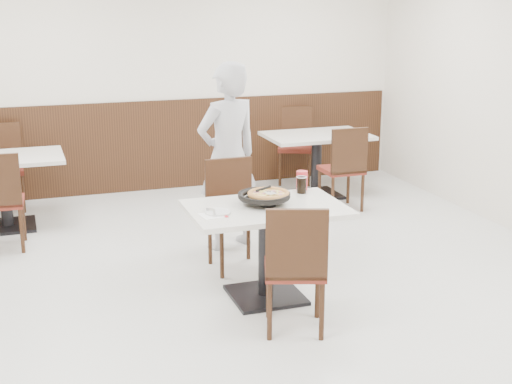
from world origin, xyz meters
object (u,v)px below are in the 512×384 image
object	(u,v)px
pizza	(269,196)
red_cup	(302,180)
pizza_pan	(264,199)
bg_chair_left_near	(0,200)
bg_table_right	(316,165)
bg_chair_right_far	(295,146)
cola_glass	(302,185)
bg_chair_right_near	(341,168)
bg_table_left	(5,192)
main_table	(266,252)
chair_far	(235,216)
side_plate	(218,212)
diner_person	(228,157)
bg_chair_left_far	(3,169)
chair_near	(295,266)

from	to	relation	value
pizza	red_cup	bearing A→B (deg)	36.64
pizza_pan	bg_chair_left_near	xyz separation A→B (m)	(-1.98, 1.81, -0.32)
bg_table_right	bg_chair_right_far	world-z (taller)	bg_chair_right_far
cola_glass	red_cup	xyz separation A→B (m)	(0.04, 0.09, 0.02)
pizza	bg_chair_right_near	bearing A→B (deg)	51.60
bg_table_left	bg_chair_left_near	size ratio (longest dim) A/B	1.26
main_table	chair_far	distance (m)	0.68
chair_far	side_plate	world-z (taller)	chair_far
red_cup	bg_chair_left_near	bearing A→B (deg)	148.05
red_cup	bg_chair_left_near	xyz separation A→B (m)	(-2.42, 1.51, -0.35)
diner_person	bg_chair_left_near	world-z (taller)	diner_person
side_plate	diner_person	world-z (taller)	diner_person
pizza	cola_glass	distance (m)	0.41
chair_far	bg_chair_right_near	world-z (taller)	same
diner_person	chair_far	bearing A→B (deg)	62.11
bg_table_left	bg_chair_left_near	world-z (taller)	bg_chair_left_near
bg_chair_left_far	chair_far	bearing A→B (deg)	126.48
cola_glass	red_cup	world-z (taller)	red_cup
main_table	chair_far	xyz separation A→B (m)	(-0.04, 0.67, 0.10)
diner_person	bg_table_left	xyz separation A→B (m)	(-2.00, 1.27, -0.50)
bg_chair_left_far	pizza_pan	bearing A→B (deg)	121.34
chair_near	bg_table_right	bearing A→B (deg)	82.89
bg_chair_right_near	main_table	bearing A→B (deg)	-128.03
pizza_pan	bg_chair_left_far	size ratio (longest dim) A/B	0.33
red_cup	cola_glass	bearing A→B (deg)	-114.22
side_plate	bg_chair_right_near	bearing A→B (deg)	46.26
pizza	bg_table_left	bearing A→B (deg)	128.86
bg_chair_right_far	red_cup	bearing A→B (deg)	92.52
chair_far	pizza_pan	world-z (taller)	chair_far
pizza_pan	pizza	size ratio (longest dim) A/B	1.03
side_plate	bg_table_left	bearing A→B (deg)	120.71
bg_table_left	bg_chair_right_near	bearing A→B (deg)	-7.78
red_cup	bg_chair_right_near	world-z (taller)	bg_chair_right_near
chair_far	pizza_pan	distance (m)	0.69
bg_table_right	bg_chair_left_near	bearing A→B (deg)	-167.77
cola_glass	bg_chair_left_near	bearing A→B (deg)	146.04
bg_table_right	bg_table_left	bearing A→B (deg)	-178.16
main_table	red_cup	xyz separation A→B (m)	(0.45, 0.37, 0.45)
bg_chair_left_far	diner_person	bearing A→B (deg)	135.47
bg_chair_right_far	pizza_pan	bearing A→B (deg)	87.69
chair_far	cola_glass	bearing A→B (deg)	137.29
red_cup	diner_person	bearing A→B (deg)	113.08
bg_table_left	bg_table_right	bearing A→B (deg)	1.84
bg_chair_left_near	bg_table_right	xyz separation A→B (m)	(3.54, 0.77, -0.10)
pizza_pan	cola_glass	xyz separation A→B (m)	(0.40, 0.21, 0.02)
bg_chair_left_near	bg_chair_right_far	bearing A→B (deg)	25.77
chair_far	bg_table_right	size ratio (longest dim) A/B	0.79
bg_table_right	diner_person	bearing A→B (deg)	-137.30
chair_far	pizza	distance (m)	0.70
pizza	side_plate	bearing A→B (deg)	-164.16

